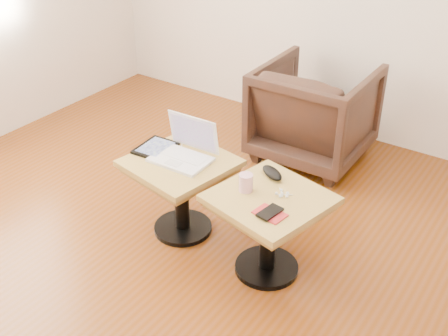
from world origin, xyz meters
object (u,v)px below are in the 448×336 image
Objects in this scene: striped_cup at (246,183)px; armchair at (314,112)px; side_table_left at (181,179)px; side_table_right at (269,216)px; laptop at (185,151)px.

striped_cup is 0.12× the size of armchair.
side_table_left is 0.97× the size of side_table_right.
armchair reaches higher than striped_cup.
side_table_left is at bearing 78.94° from armchair.
laptop is 1.16m from armchair.
laptop is (-0.55, 0.06, 0.16)m from side_table_right.
laptop is at bearing -173.63° from side_table_right.
striped_cup is at bearing -12.24° from laptop.
side_table_right is 0.58m from laptop.
side_table_right is 6.75× the size of striped_cup.
side_table_right is at bearing 9.58° from striped_cup.
side_table_left and side_table_right have the same top height.
side_table_left is at bearing -98.29° from laptop.
side_table_left is at bearing -169.57° from side_table_right.
laptop is at bearing 169.02° from striped_cup.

